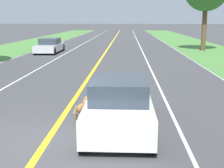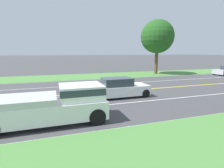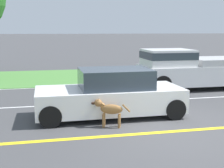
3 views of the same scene
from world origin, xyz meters
The scene contains 8 objects.
ground_plane centered at (0.00, 0.00, 0.00)m, with size 400.00×400.00×0.00m, color #424244.
centre_divider_line centered at (0.00, 0.00, 0.00)m, with size 0.18×160.00×0.01m, color yellow.
lane_edge_line_right centered at (7.00, 0.00, 0.00)m, with size 0.14×160.00×0.01m, color white.
lane_dash_same_dir centered at (3.50, 0.00, 0.00)m, with size 0.10×160.00×0.01m, color white.
grass_verge_right centered at (10.00, 0.00, 0.01)m, with size 6.00×160.00×0.03m, color #4C843D.
ego_car centered at (1.82, 1.13, 0.66)m, with size 1.82×4.35×1.43m.
dog centered at (0.73, 1.42, 0.49)m, with size 0.44×1.01×0.78m.
pickup_truck centered at (5.41, -3.44, 0.89)m, with size 2.03×5.28×1.75m.
Camera 3 is at (-7.16, 3.06, 2.58)m, focal length 50.00 mm.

